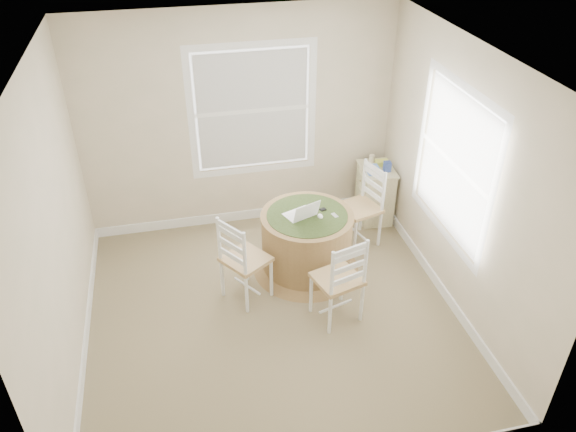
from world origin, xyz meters
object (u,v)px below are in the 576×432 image
object	(u,v)px
chair_near	(337,278)
corner_chest	(375,193)
chair_right	(360,207)
chair_left	(246,259)
round_table	(307,240)
laptop	(301,214)

from	to	relation	value
chair_near	corner_chest	bearing A→B (deg)	-137.60
corner_chest	chair_right	bearing A→B (deg)	-124.26
corner_chest	chair_left	bearing A→B (deg)	-143.91
chair_right	chair_near	bearing A→B (deg)	-44.82
round_table	chair_near	distance (m)	0.81
round_table	chair_left	xyz separation A→B (m)	(-0.71, -0.30, 0.09)
chair_left	chair_right	distance (m)	1.57
chair_near	chair_right	size ratio (longest dim) A/B	1.00
laptop	chair_left	bearing A→B (deg)	3.36
chair_near	laptop	world-z (taller)	chair_near
round_table	corner_chest	world-z (taller)	round_table
chair_near	laptop	bearing A→B (deg)	-94.84
chair_left	corner_chest	size ratio (longest dim) A/B	1.35
laptop	corner_chest	bearing A→B (deg)	-165.88
chair_right	corner_chest	xyz separation A→B (m)	(0.36, 0.46, -0.12)
round_table	corner_chest	size ratio (longest dim) A/B	1.66
round_table	chair_left	size ratio (longest dim) A/B	1.23
round_table	laptop	world-z (taller)	laptop
chair_left	chair_near	bearing A→B (deg)	-155.69
round_table	chair_right	bearing A→B (deg)	11.49
chair_left	chair_near	world-z (taller)	same
chair_near	chair_right	xyz separation A→B (m)	(0.62, 1.16, 0.00)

